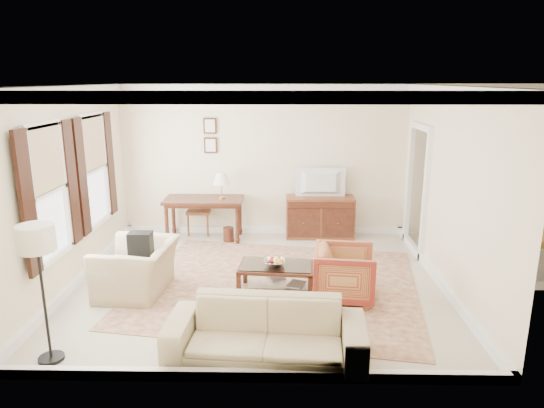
{
  "coord_description": "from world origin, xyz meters",
  "views": [
    {
      "loc": [
        0.34,
        -6.8,
        2.99
      ],
      "look_at": [
        0.2,
        0.3,
        1.15
      ],
      "focal_mm": 32.0,
      "sensor_mm": 36.0,
      "label": 1
    }
  ],
  "objects_px": {
    "coffee_table": "(276,271)",
    "striped_armchair": "(345,271)",
    "sideboard": "(320,217)",
    "club_armchair": "(137,260)",
    "tv": "(321,174)",
    "sofa": "(266,323)",
    "writing_desk": "(204,204)"
  },
  "relations": [
    {
      "from": "coffee_table",
      "to": "striped_armchair",
      "type": "relative_size",
      "value": 1.32
    },
    {
      "from": "sideboard",
      "to": "club_armchair",
      "type": "bearing_deg",
      "value": -137.16
    },
    {
      "from": "coffee_table",
      "to": "club_armchair",
      "type": "bearing_deg",
      "value": -179.94
    },
    {
      "from": "sideboard",
      "to": "tv",
      "type": "relative_size",
      "value": 1.43
    },
    {
      "from": "coffee_table",
      "to": "sofa",
      "type": "xyz_separation_m",
      "value": [
        -0.1,
        -1.66,
        0.09
      ]
    },
    {
      "from": "writing_desk",
      "to": "sideboard",
      "type": "bearing_deg",
      "value": 4.85
    },
    {
      "from": "sideboard",
      "to": "club_armchair",
      "type": "distance_m",
      "value": 3.82
    },
    {
      "from": "sideboard",
      "to": "sofa",
      "type": "xyz_separation_m",
      "value": [
        -0.91,
        -4.25,
        0.02
      ]
    },
    {
      "from": "tv",
      "to": "sofa",
      "type": "relative_size",
      "value": 0.42
    },
    {
      "from": "tv",
      "to": "club_armchair",
      "type": "height_order",
      "value": "tv"
    },
    {
      "from": "coffee_table",
      "to": "sofa",
      "type": "relative_size",
      "value": 0.51
    },
    {
      "from": "coffee_table",
      "to": "sofa",
      "type": "distance_m",
      "value": 1.66
    },
    {
      "from": "tv",
      "to": "coffee_table",
      "type": "height_order",
      "value": "tv"
    },
    {
      "from": "sofa",
      "to": "striped_armchair",
      "type": "bearing_deg",
      "value": 59.05
    },
    {
      "from": "coffee_table",
      "to": "tv",
      "type": "bearing_deg",
      "value": 72.43
    },
    {
      "from": "coffee_table",
      "to": "club_armchair",
      "type": "height_order",
      "value": "club_armchair"
    },
    {
      "from": "striped_armchair",
      "to": "sofa",
      "type": "relative_size",
      "value": 0.38
    },
    {
      "from": "sideboard",
      "to": "tv",
      "type": "height_order",
      "value": "tv"
    },
    {
      "from": "tv",
      "to": "striped_armchair",
      "type": "bearing_deg",
      "value": 92.72
    },
    {
      "from": "striped_armchair",
      "to": "club_armchair",
      "type": "height_order",
      "value": "club_armchair"
    },
    {
      "from": "sideboard",
      "to": "coffee_table",
      "type": "distance_m",
      "value": 2.72
    },
    {
      "from": "sideboard",
      "to": "sofa",
      "type": "height_order",
      "value": "sofa"
    },
    {
      "from": "writing_desk",
      "to": "tv",
      "type": "height_order",
      "value": "tv"
    },
    {
      "from": "tv",
      "to": "sofa",
      "type": "height_order",
      "value": "tv"
    },
    {
      "from": "club_armchair",
      "to": "sofa",
      "type": "distance_m",
      "value": 2.51
    },
    {
      "from": "sofa",
      "to": "writing_desk",
      "type": "bearing_deg",
      "value": 111.73
    },
    {
      "from": "sideboard",
      "to": "tv",
      "type": "xyz_separation_m",
      "value": [
        0.0,
        -0.02,
        0.85
      ]
    },
    {
      "from": "club_armchair",
      "to": "sofa",
      "type": "bearing_deg",
      "value": 54.08
    },
    {
      "from": "sideboard",
      "to": "coffee_table",
      "type": "relative_size",
      "value": 1.19
    },
    {
      "from": "writing_desk",
      "to": "club_armchair",
      "type": "height_order",
      "value": "club_armchair"
    },
    {
      "from": "writing_desk",
      "to": "striped_armchair",
      "type": "relative_size",
      "value": 1.77
    },
    {
      "from": "sideboard",
      "to": "sofa",
      "type": "distance_m",
      "value": 4.35
    }
  ]
}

